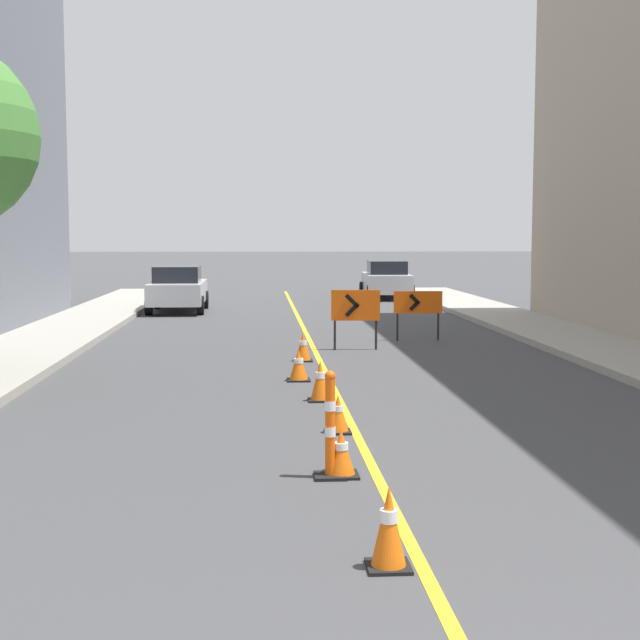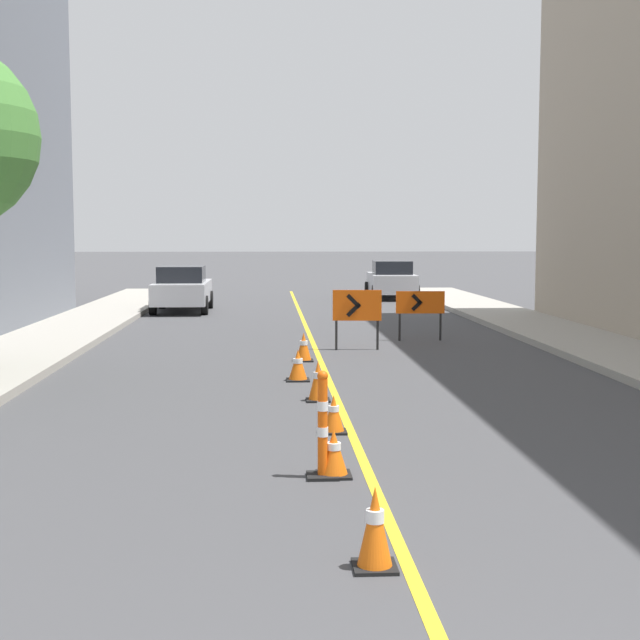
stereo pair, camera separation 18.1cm
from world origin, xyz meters
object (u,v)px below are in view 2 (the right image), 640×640
object	(u,v)px
traffic_cone_farthest	(304,347)
delineator_post_front	(323,432)
traffic_cone_fifth	(298,365)
traffic_cone_second	(334,453)
arrow_barricade_primary	(357,308)
arrow_barricade_secondary	(420,305)
traffic_cone_nearest	(375,528)
traffic_cone_fourth	(318,381)
traffic_cone_third	(334,414)
parked_car_curb_near	(182,289)
parked_car_curb_mid	(391,279)

from	to	relation	value
traffic_cone_farthest	delineator_post_front	bearing A→B (deg)	-91.02
traffic_cone_farthest	delineator_post_front	xyz separation A→B (m)	(-0.16, -9.06, 0.21)
traffic_cone_fifth	traffic_cone_farthest	distance (m)	2.54
traffic_cone_second	arrow_barricade_primary	distance (m)	10.91
arrow_barricade_primary	traffic_cone_fifth	bearing A→B (deg)	-104.80
traffic_cone_fifth	arrow_barricade_secondary	size ratio (longest dim) A/B	0.46
traffic_cone_nearest	traffic_cone_farthest	size ratio (longest dim) A/B	1.10
traffic_cone_farthest	arrow_barricade_secondary	world-z (taller)	arrow_barricade_secondary
traffic_cone_farthest	arrow_barricade_secondary	xyz separation A→B (m)	(3.07, 3.53, 0.61)
delineator_post_front	arrow_barricade_primary	size ratio (longest dim) A/B	0.85
traffic_cone_fourth	traffic_cone_fifth	bearing A→B (deg)	97.13
traffic_cone_third	parked_car_curb_near	bearing A→B (deg)	101.16
traffic_cone_third	arrow_barricade_primary	xyz separation A→B (m)	(1.18, 8.65, 0.73)
traffic_cone_second	arrow_barricade_primary	size ratio (longest dim) A/B	0.38
arrow_barricade_primary	parked_car_curb_mid	distance (m)	17.21
traffic_cone_fourth	arrow_barricade_secondary	world-z (taller)	arrow_barricade_secondary
traffic_cone_third	parked_car_curb_mid	xyz separation A→B (m)	(4.34, 25.57, 0.55)
arrow_barricade_primary	arrow_barricade_secondary	xyz separation A→B (m)	(1.77, 1.74, -0.07)
traffic_cone_third	traffic_cone_fourth	bearing A→B (deg)	91.91
traffic_cone_nearest	traffic_cone_second	world-z (taller)	traffic_cone_nearest
delineator_post_front	parked_car_curb_mid	size ratio (longest dim) A/B	0.27
traffic_cone_nearest	arrow_barricade_secondary	size ratio (longest dim) A/B	0.54
traffic_cone_nearest	arrow_barricade_primary	bearing A→B (deg)	84.86
traffic_cone_fifth	arrow_barricade_primary	bearing A→B (deg)	70.75
traffic_cone_fifth	delineator_post_front	distance (m)	6.53
traffic_cone_fourth	arrow_barricade_primary	size ratio (longest dim) A/B	0.47
traffic_cone_farthest	delineator_post_front	world-z (taller)	delineator_post_front
parked_car_curb_near	parked_car_curb_mid	size ratio (longest dim) A/B	0.99
traffic_cone_third	traffic_cone_fourth	world-z (taller)	traffic_cone_fourth
traffic_cone_nearest	arrow_barricade_primary	size ratio (longest dim) A/B	0.48
delineator_post_front	traffic_cone_fourth	bearing A→B (deg)	87.39
parked_car_curb_mid	traffic_cone_farthest	bearing A→B (deg)	-101.01
traffic_cone_fourth	delineator_post_front	size ratio (longest dim) A/B	0.55
traffic_cone_third	delineator_post_front	size ratio (longest dim) A/B	0.44
traffic_cone_nearest	traffic_cone_second	xyz separation A→B (m)	(-0.12, 2.73, -0.07)
traffic_cone_fifth	traffic_cone_second	bearing A→B (deg)	-88.50
arrow_barricade_secondary	parked_car_curb_mid	size ratio (longest dim) A/B	0.28
traffic_cone_second	delineator_post_front	world-z (taller)	delineator_post_front
traffic_cone_fourth	parked_car_curb_mid	world-z (taller)	parked_car_curb_mid
traffic_cone_second	arrow_barricade_secondary	xyz separation A→B (m)	(3.10, 12.54, 0.65)
traffic_cone_third	parked_car_curb_near	size ratio (longest dim) A/B	0.12
traffic_cone_nearest	traffic_cone_third	distance (m)	4.88
traffic_cone_third	parked_car_curb_mid	world-z (taller)	parked_car_curb_mid
traffic_cone_farthest	parked_car_curb_mid	xyz separation A→B (m)	(4.46, 18.70, 0.50)
arrow_barricade_primary	parked_car_curb_mid	size ratio (longest dim) A/B	0.32
arrow_barricade_primary	parked_car_curb_mid	bearing A→B (deg)	83.88
traffic_cone_third	traffic_cone_fifth	xyz separation A→B (m)	(-0.33, 4.33, 0.03)
traffic_cone_second	traffic_cone_fifth	bearing A→B (deg)	91.50
delineator_post_front	arrow_barricade_primary	distance (m)	10.96
arrow_barricade_primary	parked_car_curb_mid	xyz separation A→B (m)	(3.16, 16.92, -0.18)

